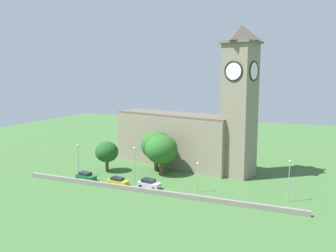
% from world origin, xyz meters
% --- Properties ---
extents(ground_plane, '(200.00, 200.00, 0.00)m').
position_xyz_m(ground_plane, '(0.00, 15.00, 0.00)').
color(ground_plane, '#3D6633').
extents(church, '(39.24, 18.12, 33.89)m').
position_xyz_m(church, '(0.21, 20.70, 9.36)').
color(church, gray).
rests_on(church, ground).
extents(quay_barrier, '(59.16, 0.70, 0.95)m').
position_xyz_m(quay_barrier, '(0.00, -2.13, 0.48)').
color(quay_barrier, gray).
rests_on(quay_barrier, ground).
extents(car_green, '(5.01, 2.74, 1.83)m').
position_xyz_m(car_green, '(-16.93, 0.46, 0.93)').
color(car_green, '#1E6B38').
rests_on(car_green, ground).
extents(car_yellow, '(4.80, 2.70, 1.66)m').
position_xyz_m(car_yellow, '(-8.58, 0.22, 0.84)').
color(car_yellow, gold).
rests_on(car_yellow, ground).
extents(car_silver, '(4.93, 2.80, 1.93)m').
position_xyz_m(car_silver, '(-1.56, 0.90, 0.98)').
color(car_silver, silver).
rests_on(car_silver, ground).
extents(streetlamp_west_end, '(0.44, 0.44, 7.48)m').
position_xyz_m(streetlamp_west_end, '(-20.28, 2.39, 4.95)').
color(streetlamp_west_end, '#9EA0A5').
rests_on(streetlamp_west_end, ground).
extents(streetlamp_west_mid, '(0.44, 0.44, 7.87)m').
position_xyz_m(streetlamp_west_mid, '(-6.04, 2.91, 5.17)').
color(streetlamp_west_mid, '#9EA0A5').
rests_on(streetlamp_west_mid, ground).
extents(streetlamp_central, '(0.44, 0.44, 6.12)m').
position_xyz_m(streetlamp_central, '(8.43, 2.27, 4.17)').
color(streetlamp_central, '#9EA0A5').
rests_on(streetlamp_central, ground).
extents(streetlamp_east_mid, '(0.44, 0.44, 7.91)m').
position_xyz_m(streetlamp_east_mid, '(25.45, 3.67, 5.19)').
color(streetlamp_east_mid, '#9EA0A5').
rests_on(streetlamp_east_mid, ground).
extents(tree_churchyard, '(7.53, 7.53, 9.41)m').
position_xyz_m(tree_churchyard, '(-3.34, 11.08, 5.98)').
color(tree_churchyard, brown).
rests_on(tree_churchyard, ground).
extents(tree_riverside_west, '(5.54, 5.54, 7.34)m').
position_xyz_m(tree_riverside_west, '(-16.50, 8.42, 4.81)').
color(tree_riverside_west, brown).
rests_on(tree_riverside_west, ground).
extents(tree_riverside_east, '(7.52, 7.52, 9.70)m').
position_xyz_m(tree_riverside_east, '(-6.01, 14.03, 6.27)').
color(tree_riverside_east, brown).
rests_on(tree_riverside_east, ground).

